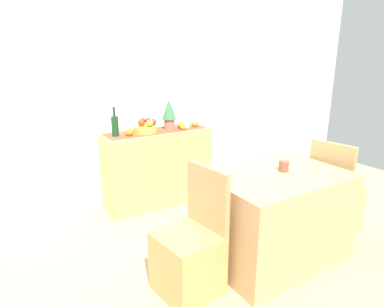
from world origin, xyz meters
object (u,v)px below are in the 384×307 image
fruit_bowl (145,129)px  chair_by_corner (334,205)px  coffee_cup (284,166)px  chair_near_window (189,257)px  sideboard_console (158,167)px  wine_bottle (115,126)px  potted_plant (169,113)px  dining_table (273,216)px  ceramic_vase (187,118)px

fruit_bowl → chair_by_corner: 2.02m
coffee_cup → chair_near_window: chair_near_window is taller
chair_near_window → sideboard_console: bearing=71.9°
sideboard_console → chair_near_window: 1.54m
wine_bottle → coffee_cup: bearing=-59.2°
sideboard_console → potted_plant: 0.62m
dining_table → chair_by_corner: bearing=-0.2°
ceramic_vase → dining_table: (-0.05, -1.46, -0.57)m
wine_bottle → coffee_cup: 1.70m
potted_plant → coffee_cup: bearing=-80.3°
ceramic_vase → coffee_cup: ceramic_vase is taller
wine_bottle → chair_by_corner: size_ratio=0.34×
potted_plant → chair_near_window: bearing=-113.4°
potted_plant → chair_by_corner: potted_plant is taller
potted_plant → dining_table: 1.61m
coffee_cup → chair_near_window: (-0.88, -0.00, -0.52)m
ceramic_vase → chair_near_window: (-0.85, -1.46, -0.68)m
sideboard_console → fruit_bowl: fruit_bowl is taller
sideboard_console → coffee_cup: size_ratio=14.05×
sideboard_console → coffee_cup: bearing=-74.5°
coffee_cup → dining_table: bearing=-177.6°
ceramic_vase → chair_near_window: 1.82m
wine_bottle → chair_near_window: 1.61m
wine_bottle → potted_plant: 0.62m
fruit_bowl → coffee_cup: bearing=-69.7°
potted_plant → chair_near_window: potted_plant is taller
fruit_bowl → wine_bottle: wine_bottle is taller
dining_table → chair_by_corner: (0.80, -0.00, -0.10)m
sideboard_console → wine_bottle: size_ratio=3.92×
wine_bottle → dining_table: (0.79, -1.46, -0.58)m
fruit_bowl → ceramic_vase: 0.52m
fruit_bowl → dining_table: bearing=-72.5°
potted_plant → chair_by_corner: bearing=-56.3°
coffee_cup → chair_by_corner: (0.72, -0.01, -0.52)m
ceramic_vase → chair_near_window: size_ratio=0.24×
coffee_cup → ceramic_vase: bearing=91.1°
wine_bottle → fruit_bowl: bearing=-0.0°
wine_bottle → chair_by_corner: bearing=-42.6°
dining_table → chair_by_corner: 0.81m
dining_table → ceramic_vase: bearing=88.0°
fruit_bowl → wine_bottle: 0.34m
ceramic_vase → coffee_cup: (0.03, -1.45, -0.16)m
ceramic_vase → coffee_cup: size_ratio=2.60×
sideboard_console → chair_by_corner: chair_by_corner is taller
chair_near_window → ceramic_vase: bearing=59.6°
potted_plant → coffee_cup: (0.25, -1.45, -0.24)m
chair_by_corner → chair_near_window: bearing=179.8°
wine_bottle → ceramic_vase: wine_bottle is taller
coffee_cup → chair_by_corner: 0.89m
sideboard_console → wine_bottle: bearing=180.0°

